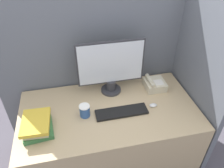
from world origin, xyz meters
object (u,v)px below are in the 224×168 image
mouse (153,105)px  desk_telephone (154,84)px  monitor (111,68)px  book_stack (37,126)px  coffee_cup (85,111)px  keyboard (122,112)px

mouse → desk_telephone: desk_telephone is taller
monitor → book_stack: 0.75m
coffee_cup → book_stack: (-0.36, -0.08, 0.00)m
mouse → desk_telephone: (0.10, 0.24, 0.03)m
coffee_cup → desk_telephone: (0.67, 0.22, -0.01)m
book_stack → monitor: bearing=29.1°
keyboard → book_stack: book_stack is taller
mouse → book_stack: book_stack is taller
monitor → mouse: monitor is taller
monitor → coffee_cup: monitor is taller
desk_telephone → coffee_cup: bearing=-161.9°
mouse → monitor: bearing=136.7°
mouse → coffee_cup: 0.58m
keyboard → coffee_cup: (-0.30, 0.03, 0.04)m
monitor → book_stack: (-0.63, -0.35, -0.19)m
keyboard → desk_telephone: (0.38, 0.26, 0.03)m
monitor → coffee_cup: bearing=-135.2°
desk_telephone → monitor: bearing=173.1°
book_stack → desk_telephone: bearing=16.3°
keyboard → desk_telephone: size_ratio=2.35×
monitor → keyboard: (0.02, -0.30, -0.24)m
monitor → book_stack: monitor is taller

